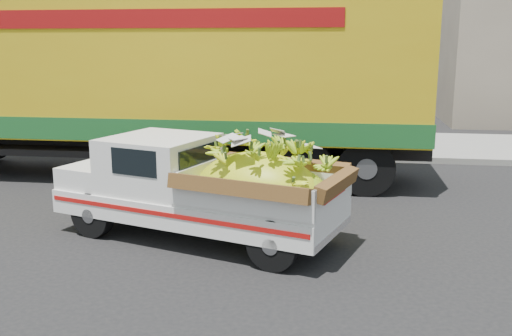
# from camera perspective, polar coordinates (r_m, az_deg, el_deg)

# --- Properties ---
(ground) EXTENTS (100.00, 100.00, 0.00)m
(ground) POSITION_cam_1_polar(r_m,az_deg,el_deg) (8.98, -13.55, -6.75)
(ground) COLOR black
(ground) RESTS_ON ground
(curb) EXTENTS (60.00, 0.25, 0.15)m
(curb) POSITION_cam_1_polar(r_m,az_deg,el_deg) (15.00, -4.12, 1.48)
(curb) COLOR gray
(curb) RESTS_ON ground
(sidewalk) EXTENTS (60.00, 4.00, 0.14)m
(sidewalk) POSITION_cam_1_polar(r_m,az_deg,el_deg) (17.02, -2.53, 2.78)
(sidewalk) COLOR gray
(sidewalk) RESTS_ON ground
(building_left) EXTENTS (18.00, 6.00, 5.00)m
(building_left) POSITION_cam_1_polar(r_m,az_deg,el_deg) (25.06, -18.31, 10.81)
(building_left) COLOR gray
(building_left) RESTS_ON ground
(pickup_truck) EXTENTS (4.56, 2.77, 1.51)m
(pickup_truck) POSITION_cam_1_polar(r_m,az_deg,el_deg) (8.38, -3.92, -2.03)
(pickup_truck) COLOR black
(pickup_truck) RESTS_ON ground
(semi_trailer) EXTENTS (12.01, 2.63, 3.80)m
(semi_trailer) POSITION_cam_1_polar(r_m,az_deg,el_deg) (12.65, -10.81, 8.65)
(semi_trailer) COLOR black
(semi_trailer) RESTS_ON ground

